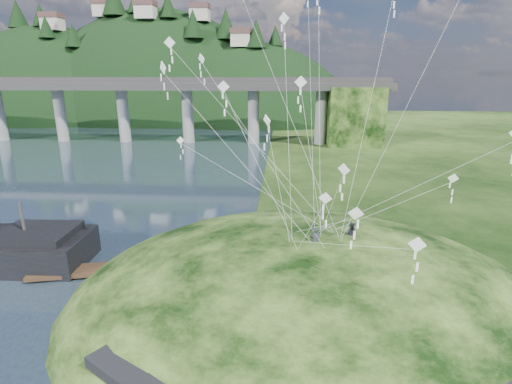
{
  "coord_description": "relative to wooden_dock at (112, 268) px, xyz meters",
  "views": [
    {
      "loc": [
        6.05,
        -23.55,
        15.8
      ],
      "look_at": [
        4.0,
        6.0,
        7.0
      ],
      "focal_mm": 28.0,
      "sensor_mm": 36.0,
      "label": 1
    }
  ],
  "objects": [
    {
      "name": "ground",
      "position": [
        7.88,
        -5.26,
        -0.4
      ],
      "size": [
        320.0,
        320.0,
        0.0
      ],
      "primitive_type": "plane",
      "color": "black",
      "rests_on": "ground"
    },
    {
      "name": "grass_hill",
      "position": [
        15.88,
        -3.26,
        -1.9
      ],
      "size": [
        36.0,
        32.0,
        13.0
      ],
      "color": "black",
      "rests_on": "ground"
    },
    {
      "name": "bridge",
      "position": [
        -18.58,
        64.8,
        9.3
      ],
      "size": [
        160.0,
        11.0,
        15.0
      ],
      "color": "#2D2B2B",
      "rests_on": "ground"
    },
    {
      "name": "far_ridge",
      "position": [
        -35.7,
        116.91,
        -7.84
      ],
      "size": [
        153.0,
        70.0,
        94.5
      ],
      "color": "black",
      "rests_on": "ground"
    },
    {
      "name": "wooden_dock",
      "position": [
        0.0,
        0.0,
        0.0
      ],
      "size": [
        12.93,
        5.04,
        0.92
      ],
      "color": "#322014",
      "rests_on": "ground"
    },
    {
      "name": "kite_flyers",
      "position": [
        17.82,
        -2.81,
        5.46
      ],
      "size": [
        3.56,
        2.31,
        2.04
      ],
      "color": "#262A32",
      "rests_on": "ground"
    },
    {
      "name": "kite_swarm",
      "position": [
        15.47,
        -1.93,
        15.05
      ],
      "size": [
        20.69,
        17.43,
        20.53
      ],
      "color": "white",
      "rests_on": "ground"
    }
  ]
}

